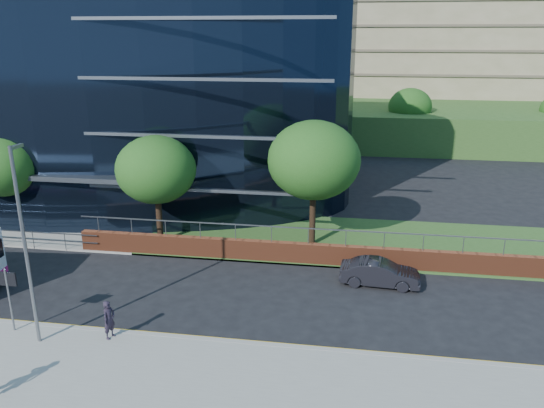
% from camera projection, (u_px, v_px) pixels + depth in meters
% --- Properties ---
extents(grass_verge, '(36.00, 8.00, 0.12)m').
position_uv_depth(grass_verge, '(449.00, 246.00, 31.19)').
color(grass_verge, '#2D511E').
rests_on(grass_verge, ground).
extents(glass_office, '(44.00, 23.10, 16.00)m').
position_uv_depth(glass_office, '(75.00, 87.00, 42.15)').
color(glass_office, black).
rests_on(glass_office, ground).
extents(retaining_wall, '(34.00, 0.40, 2.11)m').
position_uv_depth(retaining_wall, '(383.00, 258.00, 28.13)').
color(retaining_wall, brown).
rests_on(retaining_wall, ground).
extents(apartment_block, '(60.00, 42.00, 30.00)m').
position_uv_depth(apartment_block, '(464.00, 41.00, 70.12)').
color(apartment_block, '#2D511E').
rests_on(apartment_block, ground).
extents(street_sign, '(0.85, 0.09, 2.80)m').
position_uv_depth(street_sign, '(8.00, 287.00, 21.58)').
color(street_sign, slate).
rests_on(street_sign, pavement_near).
extents(tree_far_b, '(4.29, 4.29, 6.05)m').
position_uv_depth(tree_far_b, '(4.00, 167.00, 32.48)').
color(tree_far_b, black).
rests_on(tree_far_b, ground).
extents(tree_far_c, '(4.62, 4.62, 6.51)m').
position_uv_depth(tree_far_c, '(156.00, 170.00, 30.44)').
color(tree_far_c, black).
rests_on(tree_far_c, ground).
extents(tree_far_d, '(5.28, 5.28, 7.44)m').
position_uv_depth(tree_far_d, '(314.00, 160.00, 29.86)').
color(tree_far_d, black).
rests_on(tree_far_d, ground).
extents(tree_dist_e, '(4.62, 4.62, 6.51)m').
position_uv_depth(tree_dist_e, '(410.00, 107.00, 57.11)').
color(tree_dist_e, black).
rests_on(tree_dist_e, ground).
extents(streetlight_east, '(0.15, 0.77, 8.00)m').
position_uv_depth(streetlight_east, '(25.00, 242.00, 20.11)').
color(streetlight_east, slate).
rests_on(streetlight_east, pavement_near).
extents(parked_car, '(4.01, 1.62, 1.29)m').
position_uv_depth(parked_car, '(380.00, 273.00, 26.32)').
color(parked_car, black).
rests_on(parked_car, ground).
extents(pedestrian, '(0.54, 0.68, 1.63)m').
position_uv_depth(pedestrian, '(109.00, 320.00, 21.40)').
color(pedestrian, black).
rests_on(pedestrian, pavement_near).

